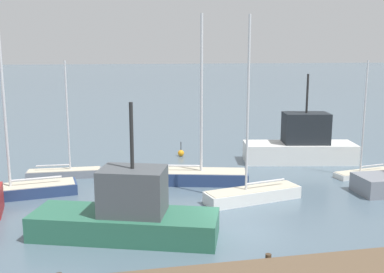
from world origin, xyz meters
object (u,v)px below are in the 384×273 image
at_px(sailboat_3, 20,188).
at_px(fishing_boat_1, 127,214).
at_px(sailboat_2, 253,192).
at_px(fishing_boat_0, 301,144).
at_px(channel_buoy_0, 181,153).
at_px(sailboat_1, 364,171).
at_px(sailboat_4, 64,172).
at_px(sailboat_0, 193,175).

height_order(sailboat_3, fishing_boat_1, sailboat_3).
distance_m(sailboat_2, fishing_boat_0, 10.76).
bearing_deg(sailboat_3, channel_buoy_0, -150.90).
relative_size(sailboat_2, fishing_boat_0, 1.18).
height_order(sailboat_1, sailboat_3, sailboat_3).
height_order(sailboat_1, channel_buoy_0, sailboat_1).
distance_m(sailboat_4, fishing_boat_0, 17.93).
bearing_deg(sailboat_2, sailboat_3, -27.10).
bearing_deg(sailboat_2, fishing_boat_0, -141.64).
distance_m(sailboat_4, channel_buoy_0, 10.15).
bearing_deg(fishing_boat_1, sailboat_3, 147.79).
xyz_separation_m(sailboat_2, fishing_boat_0, (6.81, 8.28, 0.86)).
xyz_separation_m(sailboat_1, fishing_boat_0, (-2.53, 4.78, 1.02)).
bearing_deg(sailboat_3, fishing_boat_0, -174.70).
xyz_separation_m(sailboat_0, sailboat_1, (12.03, -0.79, -0.19)).
bearing_deg(sailboat_3, sailboat_4, -129.27).
bearing_deg(sailboat_4, sailboat_0, -18.27).
xyz_separation_m(sailboat_0, sailboat_4, (-8.38, 3.05, -0.14)).
relative_size(sailboat_0, sailboat_2, 1.03).
xyz_separation_m(sailboat_2, channel_buoy_0, (-2.07, 12.06, -0.26)).
xyz_separation_m(sailboat_0, fishing_boat_0, (9.49, 3.99, 0.83)).
bearing_deg(channel_buoy_0, sailboat_2, -80.24).
distance_m(sailboat_0, sailboat_1, 12.05).
bearing_deg(sailboat_0, fishing_boat_0, 37.02).
height_order(sailboat_0, sailboat_4, sailboat_0).
distance_m(sailboat_3, fishing_boat_0, 20.74).
relative_size(sailboat_4, fishing_boat_0, 0.89).
xyz_separation_m(sailboat_3, sailboat_4, (2.31, 3.78, -0.09)).
height_order(fishing_boat_0, channel_buoy_0, fishing_boat_0).
relative_size(sailboat_0, sailboat_1, 1.36).
relative_size(fishing_boat_0, fishing_boat_1, 0.98).
bearing_deg(sailboat_4, sailboat_1, -8.92).
relative_size(sailboat_3, channel_buoy_0, 8.85).
xyz_separation_m(sailboat_3, channel_buoy_0, (11.29, 8.50, -0.23)).
relative_size(sailboat_2, sailboat_3, 0.98).
xyz_separation_m(sailboat_0, sailboat_3, (-10.69, -0.73, -0.05)).
relative_size(sailboat_2, fishing_boat_1, 1.16).
bearing_deg(sailboat_4, fishing_boat_1, -70.15).
bearing_deg(sailboat_0, sailboat_1, 10.48).
distance_m(sailboat_1, sailboat_4, 20.76).
relative_size(sailboat_2, sailboat_4, 1.32).
bearing_deg(sailboat_1, sailboat_2, 10.94).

